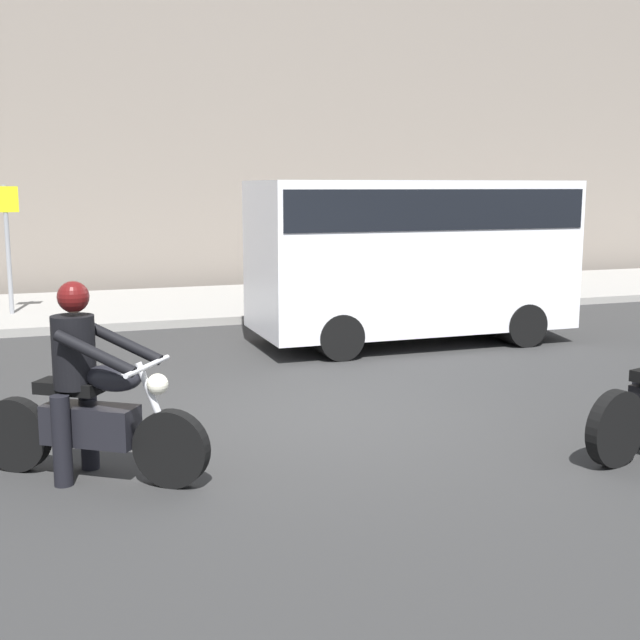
% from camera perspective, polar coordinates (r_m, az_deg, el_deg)
% --- Properties ---
extents(ground_plane, '(80.00, 80.00, 0.00)m').
position_cam_1_polar(ground_plane, '(8.24, 0.23, -7.05)').
color(ground_plane, '#2A2A2A').
extents(sidewalk_slab, '(40.00, 4.40, 0.14)m').
position_cam_1_polar(sidewalk_slab, '(15.83, -9.45, 1.10)').
color(sidewalk_slab, gray).
rests_on(sidewalk_slab, ground_plane).
extents(motorcycle_with_rider_black_leather, '(1.74, 1.24, 1.61)m').
position_cam_1_polar(motorcycle_with_rider_black_leather, '(6.72, -16.15, -5.44)').
color(motorcycle_with_rider_black_leather, black).
rests_on(motorcycle_with_rider_black_leather, ground_plane).
extents(parked_van_white, '(4.69, 1.96, 2.42)m').
position_cam_1_polar(parked_van_white, '(12.11, 6.49, 4.95)').
color(parked_van_white, silver).
rests_on(parked_van_white, ground_plane).
extents(street_sign_post, '(0.44, 0.08, 2.23)m').
position_cam_1_polar(street_sign_post, '(14.92, -21.32, 5.62)').
color(street_sign_post, gray).
rests_on(street_sign_post, sidewalk_slab).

